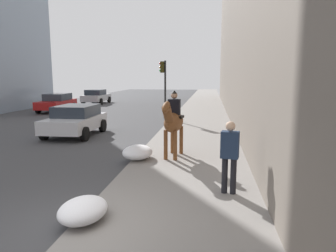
{
  "coord_description": "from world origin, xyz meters",
  "views": [
    {
      "loc": [
        -4.92,
        -2.5,
        2.84
      ],
      "look_at": [
        4.0,
        -1.3,
        1.4
      ],
      "focal_mm": 33.67,
      "sensor_mm": 36.0,
      "label": 1
    }
  ],
  "objects_px": {
    "pedestrian_greeting": "(230,153)",
    "car_near_lane": "(96,96)",
    "car_mid_lane": "(76,120)",
    "mounted_horse_near": "(173,121)",
    "car_far_lane": "(57,102)",
    "traffic_light_near_curb": "(164,81)"
  },
  "relations": [
    {
      "from": "pedestrian_greeting",
      "to": "car_far_lane",
      "type": "distance_m",
      "value": 20.64
    },
    {
      "from": "mounted_horse_near",
      "to": "car_mid_lane",
      "type": "distance_m",
      "value": 6.48
    },
    {
      "from": "car_mid_lane",
      "to": "car_far_lane",
      "type": "bearing_deg",
      "value": -148.99
    },
    {
      "from": "traffic_light_near_curb",
      "to": "car_mid_lane",
      "type": "bearing_deg",
      "value": 149.45
    },
    {
      "from": "car_mid_lane",
      "to": "car_near_lane",
      "type": "bearing_deg",
      "value": -163.09
    },
    {
      "from": "car_near_lane",
      "to": "car_mid_lane",
      "type": "distance_m",
      "value": 17.66
    },
    {
      "from": "pedestrian_greeting",
      "to": "mounted_horse_near",
      "type": "bearing_deg",
      "value": 39.51
    },
    {
      "from": "mounted_horse_near",
      "to": "pedestrian_greeting",
      "type": "distance_m",
      "value": 3.57
    },
    {
      "from": "pedestrian_greeting",
      "to": "car_far_lane",
      "type": "xyz_separation_m",
      "value": [
        16.38,
        12.55,
        -0.34
      ]
    },
    {
      "from": "car_far_lane",
      "to": "traffic_light_near_curb",
      "type": "relative_size",
      "value": 1.12
    },
    {
      "from": "car_near_lane",
      "to": "car_mid_lane",
      "type": "bearing_deg",
      "value": -163.0
    },
    {
      "from": "pedestrian_greeting",
      "to": "car_near_lane",
      "type": "distance_m",
      "value": 26.76
    },
    {
      "from": "car_far_lane",
      "to": "mounted_horse_near",
      "type": "bearing_deg",
      "value": 36.53
    },
    {
      "from": "mounted_horse_near",
      "to": "car_far_lane",
      "type": "xyz_separation_m",
      "value": [
        13.25,
        10.87,
        -0.59
      ]
    },
    {
      "from": "mounted_horse_near",
      "to": "car_near_lane",
      "type": "height_order",
      "value": "mounted_horse_near"
    },
    {
      "from": "mounted_horse_near",
      "to": "pedestrian_greeting",
      "type": "height_order",
      "value": "mounted_horse_near"
    },
    {
      "from": "car_far_lane",
      "to": "car_mid_lane",
      "type": "bearing_deg",
      "value": 28.49
    },
    {
      "from": "pedestrian_greeting",
      "to": "car_near_lane",
      "type": "bearing_deg",
      "value": 38.19
    },
    {
      "from": "pedestrian_greeting",
      "to": "car_far_lane",
      "type": "bearing_deg",
      "value": 48.81
    },
    {
      "from": "car_near_lane",
      "to": "traffic_light_near_curb",
      "type": "height_order",
      "value": "traffic_light_near_curb"
    },
    {
      "from": "car_far_lane",
      "to": "traffic_light_near_curb",
      "type": "distance_m",
      "value": 9.96
    },
    {
      "from": "car_mid_lane",
      "to": "traffic_light_near_curb",
      "type": "xyz_separation_m",
      "value": [
        5.79,
        -3.42,
        1.77
      ]
    }
  ]
}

